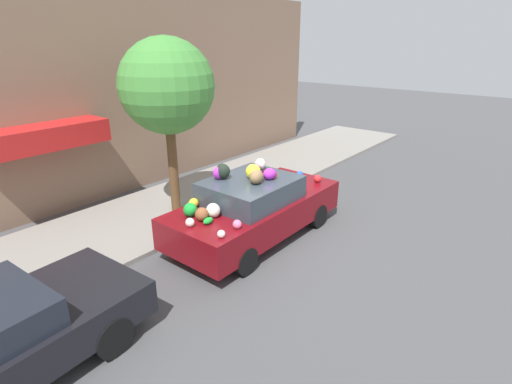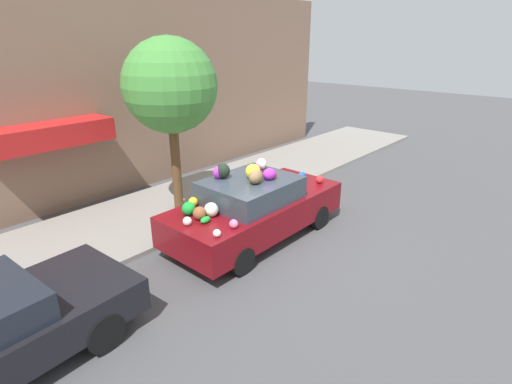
% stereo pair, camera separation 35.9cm
% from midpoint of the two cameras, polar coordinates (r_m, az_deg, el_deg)
% --- Properties ---
extents(ground_plane, '(60.00, 60.00, 0.00)m').
position_cam_midpoint_polar(ground_plane, '(9.51, -1.52, -6.19)').
color(ground_plane, '#4C4C4F').
extents(sidewalk_curb, '(24.00, 3.20, 0.11)m').
position_cam_midpoint_polar(sidewalk_curb, '(11.28, -12.01, -1.81)').
color(sidewalk_curb, gray).
rests_on(sidewalk_curb, ground).
extents(building_facade, '(18.00, 1.20, 5.77)m').
position_cam_midpoint_polar(building_facade, '(12.28, -20.24, 12.83)').
color(building_facade, '#846651').
rests_on(building_facade, ground).
extents(street_tree, '(2.28, 2.28, 4.33)m').
position_cam_midpoint_polar(street_tree, '(10.05, -13.65, 14.36)').
color(street_tree, brown).
rests_on(street_tree, sidewalk_curb).
extents(fire_hydrant, '(0.20, 0.20, 0.70)m').
position_cam_midpoint_polar(fire_hydrant, '(11.14, -3.27, 0.56)').
color(fire_hydrant, '#B2B2B7').
rests_on(fire_hydrant, sidewalk_curb).
extents(art_car, '(4.41, 1.88, 1.81)m').
position_cam_midpoint_polar(art_car, '(9.09, -1.38, -2.14)').
color(art_car, maroon).
rests_on(art_car, ground).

